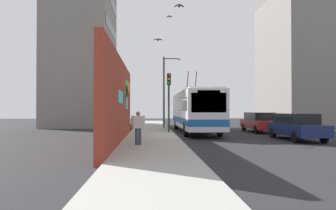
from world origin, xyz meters
name	(u,v)px	position (x,y,z in m)	size (l,w,h in m)	color
ground_plane	(175,136)	(0.00, 0.00, 0.00)	(80.00, 80.00, 0.00)	#232326
sidewalk_slab	(152,135)	(0.00, 1.60, 0.07)	(48.00, 3.20, 0.15)	#9E9B93
graffiti_wall	(119,102)	(-4.45, 3.35, 2.23)	(13.07, 0.32, 4.45)	maroon
building_far_left	(83,34)	(13.74, 9.20, 10.23)	(10.57, 6.30, 20.45)	gray
building_far_right	(311,62)	(13.98, -17.00, 7.40)	(10.59, 9.64, 14.80)	gray
city_bus	(195,110)	(3.41, -1.80, 1.79)	(12.00, 2.55, 5.00)	silver
parked_car_navy	(296,126)	(-2.90, -7.00, 0.84)	(4.71, 1.81, 1.58)	navy
parked_car_red	(259,122)	(3.29, -7.00, 0.83)	(4.73, 1.79, 1.58)	#B21E19
pedestrian_near_wall	(138,125)	(-6.13, 2.30, 1.07)	(0.22, 0.72, 1.59)	#2D3F59
traffic_light	(169,93)	(1.64, 0.35, 3.06)	(0.49, 0.28, 4.33)	#2D382D
street_lamp	(166,87)	(7.63, 0.27, 3.90)	(0.44, 1.67, 6.54)	#4C4C51
flying_pigeons	(169,21)	(0.27, 0.45, 7.93)	(9.55, 1.70, 3.68)	#47474C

